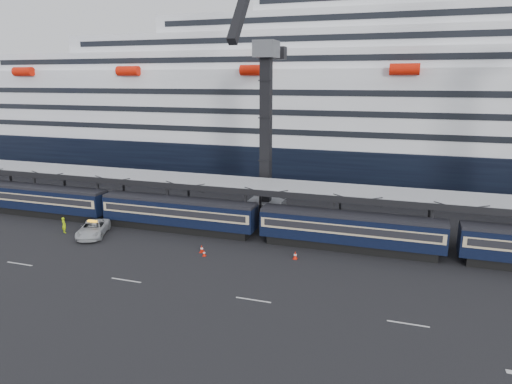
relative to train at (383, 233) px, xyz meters
The scene contains 10 objects.
ground 11.25m from the train, 65.06° to the right, with size 260.00×260.00×0.00m, color black.
train is the anchor object (origin of this frame).
canopy 6.85m from the train, 40.71° to the left, with size 130.00×6.25×5.53m.
cruise_ship 37.56m from the train, 84.34° to the left, with size 214.09×28.84×34.00m.
crane_dark_near 20.10m from the train, 150.76° to the left, with size 4.50×17.75×35.08m.
pickup_truck 32.19m from the train, behind, with size 2.78×6.02×1.67m, color #ACAFB3.
worker 36.05m from the train, behind, with size 0.68×0.45×1.88m, color #A9D70B.
traffic_cone_b 18.41m from the train, 159.10° to the right, with size 0.34×0.34×0.68m.
traffic_cone_c 18.74m from the train, 162.22° to the right, with size 0.42×0.42×0.84m.
traffic_cone_d 9.43m from the train, 151.63° to the right, with size 0.42×0.42×0.84m.
Camera 1 is at (-3.24, -36.15, 17.48)m, focal length 32.00 mm.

